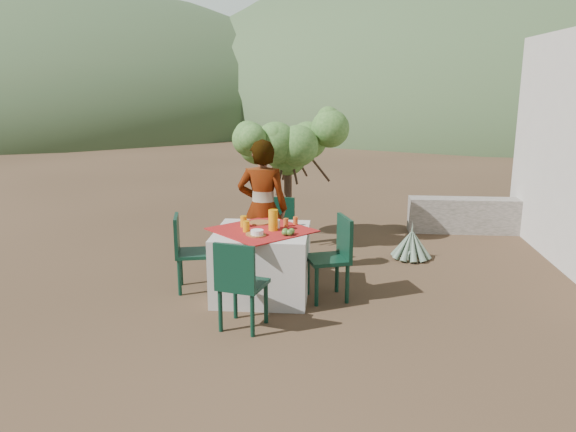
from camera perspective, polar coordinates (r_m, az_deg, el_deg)
The scene contains 24 objects.
ground at distance 6.06m, azimuth -6.24°, elevation -9.35°, with size 160.00×160.00×0.00m, color #352518.
table at distance 6.29m, azimuth -2.64°, elevation -4.73°, with size 1.30×1.30×0.76m.
chair_far at distance 7.21m, azimuth -1.13°, elevation -1.34°, with size 0.46×0.46×0.90m.
chair_near at distance 5.38m, azimuth -4.94°, elevation -6.66°, with size 0.51×0.51×0.89m.
chair_left at distance 6.50m, azimuth -10.22°, elevation -3.33°, with size 0.49×0.49×0.88m.
chair_right at distance 6.16m, azimuth 4.74°, elevation -3.85°, with size 0.54×0.54×0.92m.
person at distance 6.82m, azimuth -2.60°, elevation 0.76°, with size 0.62×0.40×1.69m, color #8C6651.
shrub_tree at distance 8.04m, azimuth 0.41°, elevation 6.59°, with size 1.48×1.45×1.74m.
agave at distance 7.78m, azimuth 12.43°, elevation -2.87°, with size 0.54×0.55×0.58m.
stone_wall at distance 9.44m, azimuth 20.02°, elevation 0.01°, with size 2.60×0.35×0.55m, color gray.
hill_near_left at distance 40.37m, azimuth -23.62°, elevation 9.09°, with size 40.00×40.00×16.00m, color #37532E.
hill_near_right at distance 42.94m, azimuth 19.94°, elevation 9.60°, with size 48.00×48.00×20.00m, color #37532E.
hill_far_center at distance 57.75m, azimuth -0.11°, elevation 11.20°, with size 60.00×60.00×24.00m, color slate.
plate_far at distance 6.45m, azimuth -2.88°, elevation -0.66°, with size 0.25×0.25×0.01m, color brown.
plate_near at distance 5.97m, azimuth -3.35°, elevation -1.84°, with size 0.21×0.21×0.01m, color brown.
glass_far at distance 6.29m, azimuth -4.52°, elevation -0.55°, with size 0.08×0.08×0.12m, color orange.
glass_near at distance 6.08m, azimuth -4.27°, elevation -1.06°, with size 0.07×0.07×0.12m, color orange.
juice_pitcher at distance 6.11m, azimuth -1.52°, elevation -0.41°, with size 0.10×0.10×0.23m, color orange.
bowl_plate at distance 5.93m, azimuth -3.16°, elevation -1.95°, with size 0.19×0.19×0.01m, color brown.
white_bowl at distance 5.92m, azimuth -3.16°, elevation -1.66°, with size 0.14×0.14×0.05m, color white.
jar_left at distance 6.29m, azimuth -0.22°, elevation -0.65°, with size 0.06×0.06×0.09m, color #CD5924.
jar_right at distance 6.38m, azimuth 0.77°, elevation -0.47°, with size 0.06×0.06×0.09m, color #CD5924.
napkin_holder at distance 6.22m, azimuth -1.17°, elevation -0.81°, with size 0.07×0.04×0.09m, color white.
fruit_cluster at distance 5.94m, azimuth -0.02°, elevation -1.63°, with size 0.14×0.13×0.07m.
Camera 1 is at (1.13, -5.47, 2.35)m, focal length 35.00 mm.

